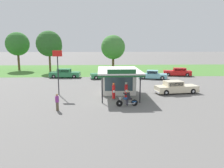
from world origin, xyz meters
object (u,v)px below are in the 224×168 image
motorcycle_with_rider (127,100)px  parked_car_back_row_far_right (105,75)px  bystander_standing_back_lot (57,102)px  parked_car_back_row_centre_right (65,74)px  parked_car_back_row_far_left (178,72)px  gas_pump_offside (126,91)px  parked_car_back_row_centre_left (153,75)px  roadside_pole_sign (58,65)px  featured_classic_sedan (176,88)px  gas_pump_nearside (114,92)px

motorcycle_with_rider → parked_car_back_row_far_right: bearing=95.8°
bystander_standing_back_lot → parked_car_back_row_centre_right: bearing=97.1°
motorcycle_with_rider → parked_car_back_row_far_left: motorcycle_with_rider is taller
gas_pump_offside → bystander_standing_back_lot: bearing=-149.5°
parked_car_back_row_centre_left → parked_car_back_row_centre_right: bearing=171.9°
parked_car_back_row_centre_right → roadside_pole_sign: (1.52, -14.16, 2.84)m
parked_car_back_row_far_right → bystander_standing_back_lot: bystander_standing_back_lot is taller
parked_car_back_row_far_right → roadside_pole_sign: (-5.82, -12.66, 2.89)m
featured_classic_sedan → parked_car_back_row_far_right: 15.01m
motorcycle_with_rider → parked_car_back_row_centre_right: bearing=115.2°
gas_pump_offside → parked_car_back_row_centre_left: (6.26, 14.44, -0.20)m
featured_classic_sedan → gas_pump_nearside: bearing=-160.6°
featured_classic_sedan → bystander_standing_back_lot: bystander_standing_back_lot is taller
gas_pump_nearside → parked_car_back_row_centre_left: size_ratio=0.36×
parked_car_back_row_far_left → gas_pump_nearside: bearing=-126.4°
gas_pump_nearside → parked_car_back_row_centre_left: bearing=62.1°
parked_car_back_row_centre_left → roadside_pole_sign: 18.70m
gas_pump_offside → parked_car_back_row_centre_right: 19.10m
gas_pump_nearside → parked_car_back_row_far_left: gas_pump_nearside is taller
parked_car_back_row_centre_left → roadside_pole_sign: roadside_pole_sign is taller
gas_pump_nearside → roadside_pole_sign: 7.43m
gas_pump_offside → parked_car_back_row_far_left: size_ratio=0.35×
parked_car_back_row_centre_left → parked_car_back_row_far_right: bearing=175.1°
gas_pump_offside → parked_car_back_row_far_left: (11.85, 17.96, -0.17)m
motorcycle_with_rider → parked_car_back_row_far_right: 18.07m
featured_classic_sedan → roadside_pole_sign: 14.60m
gas_pump_nearside → gas_pump_offside: size_ratio=0.96×
motorcycle_with_rider → bystander_standing_back_lot: motorcycle_with_rider is taller
roadside_pole_sign → bystander_standing_back_lot: bearing=-80.8°
gas_pump_nearside → featured_classic_sedan: (7.87, 2.77, -0.14)m
motorcycle_with_rider → bystander_standing_back_lot: 6.69m
parked_car_back_row_centre_right → roadside_pole_sign: roadside_pole_sign is taller
parked_car_back_row_centre_right → gas_pump_nearside: bearing=-64.5°
parked_car_back_row_far_left → featured_classic_sedan: bearing=-109.5°
parked_car_back_row_far_left → gas_pump_offside: bearing=-123.4°
featured_classic_sedan → gas_pump_offside: bearing=-156.8°
parked_car_back_row_far_left → motorcycle_with_rider: bearing=-120.1°
featured_classic_sedan → parked_car_back_row_centre_left: bearing=91.1°
gas_pump_nearside → bystander_standing_back_lot: bearing=-143.5°
motorcycle_with_rider → parked_car_back_row_far_left: bearing=59.9°
gas_pump_nearside → featured_classic_sedan: bearing=19.4°
gas_pump_nearside → featured_classic_sedan: gas_pump_nearside is taller
bystander_standing_back_lot → parked_car_back_row_centre_left: bearing=54.7°
gas_pump_offside → roadside_pole_sign: bearing=162.4°
gas_pump_nearside → parked_car_back_row_far_left: (13.23, 17.96, -0.13)m
gas_pump_offside → roadside_pole_sign: roadside_pole_sign is taller
featured_classic_sedan → parked_car_back_row_centre_right: (-15.83, 13.88, 0.03)m
motorcycle_with_rider → parked_car_back_row_centre_left: (6.45, 17.27, 0.02)m
parked_car_back_row_far_left → roadside_pole_sign: bearing=-141.8°
gas_pump_offside → bystander_standing_back_lot: (-6.78, -3.99, -0.06)m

